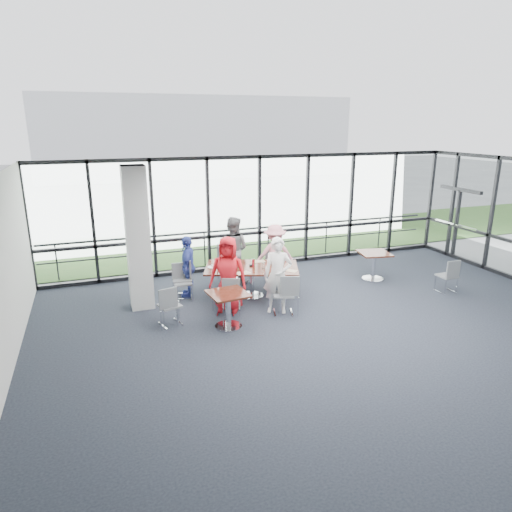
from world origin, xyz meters
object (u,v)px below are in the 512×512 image
object	(u,v)px
diner_near_right	(278,276)
chair_spare_la	(170,306)
side_table_left	(228,299)
chair_main_end	(183,279)
chair_main_nl	(226,296)
chair_spare_lb	(183,283)
side_table_right	(374,257)
main_table	(252,271)
diner_far_right	(275,254)
diner_near_left	(228,274)
structural_column	(138,239)
chair_main_nr	(283,294)
chair_main_fr	(277,267)
chair_spare_r	(447,276)
diner_far_left	(233,250)
diner_end	(188,266)
chair_main_fl	(229,265)

from	to	relation	value
diner_near_right	chair_spare_la	world-z (taller)	diner_near_right
side_table_left	diner_near_right	distance (m)	1.33
chair_main_end	chair_main_nl	bearing A→B (deg)	37.14
chair_main_nl	chair_spare_lb	world-z (taller)	chair_main_nl
side_table_right	chair_spare_lb	distance (m)	5.09
side_table_right	chair_spare_la	distance (m)	5.70
diner_near_right	chair_spare_la	size ratio (longest dim) A/B	2.00
main_table	diner_far_right	xyz separation A→B (m)	(0.88, 0.71, 0.14)
side_table_right	chair_spare_la	xyz separation A→B (m)	(-5.61, -1.01, -0.19)
diner_near_left	structural_column	bearing A→B (deg)	-178.49
main_table	diner_near_left	size ratio (longest dim) A/B	1.46
main_table	chair_main_nr	distance (m)	1.27
diner_near_left	chair_main_end	xyz separation A→B (m)	(-0.80, 1.14, -0.39)
chair_main_fr	side_table_left	bearing A→B (deg)	64.60
chair_spare_r	main_table	bearing A→B (deg)	162.83
structural_column	chair_main_end	world-z (taller)	structural_column
chair_spare_lb	diner_far_left	bearing A→B (deg)	-148.46
diner_near_right	diner_end	distance (m)	2.34
diner_far_left	chair_main_nr	size ratio (longest dim) A/B	1.97
chair_main_nl	chair_main_fl	distance (m)	2.17
diner_far_right	diner_end	xyz separation A→B (m)	(-2.30, -0.12, -0.04)
diner_far_right	chair_main_nl	xyz separation A→B (m)	(-1.77, -1.51, -0.36)
diner_far_right	chair_main_fl	xyz separation A→B (m)	(-1.07, 0.55, -0.33)
diner_near_left	chair_spare_la	size ratio (longest dim) A/B	2.00
chair_main_fr	chair_main_end	xyz separation A→B (m)	(-2.53, -0.21, 0.04)
side_table_left	chair_spare_lb	xyz separation A→B (m)	(-0.58, 1.83, -0.19)
chair_spare_la	diner_near_left	bearing A→B (deg)	-1.28
diner_near_right	diner_far_right	bearing A→B (deg)	94.74
chair_main_nr	main_table	bearing A→B (deg)	121.99
structural_column	diner_near_left	xyz separation A→B (m)	(1.80, -0.87, -0.75)
chair_main_nl	diner_near_left	bearing A→B (deg)	81.00
diner_near_left	diner_end	bearing A→B (deg)	145.63
side_table_right	diner_near_right	bearing A→B (deg)	-160.63
structural_column	diner_far_left	xyz separation A→B (m)	(2.44, 0.86, -0.72)
side_table_left	diner_near_left	size ratio (longest dim) A/B	0.49
structural_column	chair_main_nr	distance (m)	3.43
side_table_left	chair_main_nr	size ratio (longest dim) A/B	0.93
diner_far_right	chair_main_nl	size ratio (longest dim) A/B	1.86
main_table	chair_spare_r	distance (m)	4.83
structural_column	chair_main_nr	size ratio (longest dim) A/B	3.58
main_table	chair_spare_la	xyz separation A→B (m)	(-2.14, -0.95, -0.22)
chair_main_end	diner_near_left	bearing A→B (deg)	44.69
structural_column	chair_spare_la	bearing A→B (deg)	-70.26
structural_column	main_table	distance (m)	2.75
side_table_left	chair_spare_la	xyz separation A→B (m)	(-1.10, 0.52, -0.19)
diner_far_right	chair_main_nr	xyz separation A→B (m)	(-0.58, -1.93, -0.34)
chair_main_fl	chair_main_nr	bearing A→B (deg)	119.01
diner_end	chair_main_fr	world-z (taller)	diner_end
main_table	diner_near_left	xyz separation A→B (m)	(-0.77, -0.61, 0.20)
diner_far_left	diner_near_right	bearing A→B (deg)	131.74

